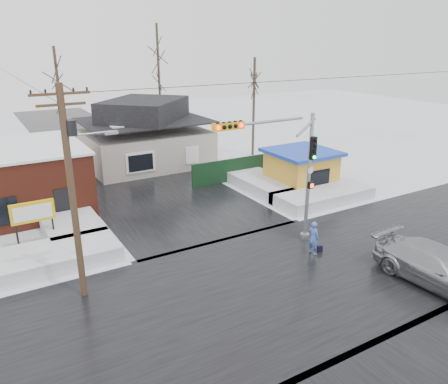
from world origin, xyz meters
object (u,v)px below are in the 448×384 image
traffic_signal (287,164)px  utility_pole (73,183)px  car (438,267)px  marquee_sign (33,213)px  kiosk (301,169)px  pedestrian (313,238)px

traffic_signal → utility_pole: (-10.36, 0.53, 0.57)m
car → marquee_sign: bearing=134.7°
car → utility_pole: bearing=148.7°
marquee_sign → kiosk: size_ratio=0.55×
traffic_signal → utility_pole: bearing=177.1°
traffic_signal → car: bearing=-62.2°
marquee_sign → car: bearing=-41.4°
marquee_sign → utility_pole: bearing=-79.9°
car → pedestrian: bearing=115.3°
car → traffic_signal: bearing=114.0°
kiosk → pedestrian: 10.75m
traffic_signal → kiosk: traffic_signal is taller
pedestrian → car: pedestrian is taller
marquee_sign → kiosk: (18.50, 0.50, -0.46)m
traffic_signal → car: 8.40m
utility_pole → kiosk: utility_pole is taller
kiosk → pedestrian: kiosk is taller
kiosk → pedestrian: bearing=-126.4°
utility_pole → marquee_sign: 6.87m
utility_pole → pedestrian: 12.02m
traffic_signal → kiosk: 10.43m
kiosk → pedestrian: size_ratio=2.57×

